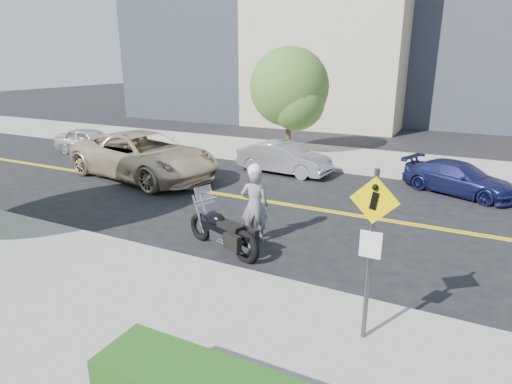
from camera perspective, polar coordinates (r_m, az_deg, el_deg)
The scene contains 11 objects.
ground_plane at distance 14.65m, azimuth 3.67°, elevation -1.61°, with size 120.00×120.00×0.00m, color black.
sidewalk_near at distance 8.87m, azimuth -16.55°, elevation -15.27°, with size 60.00×5.00×0.15m, color #9E9B91.
sidewalk_far at distance 21.49m, azimuth 11.61°, elevation 4.42°, with size 60.00×5.00×0.15m, color #9E9B91.
pedestrian_sign at distance 7.14m, azimuth 15.10°, elevation -6.30°, with size 0.78×0.08×3.00m.
motorcyclist at distance 11.39m, azimuth -0.19°, elevation -1.50°, with size 0.86×0.71×2.15m.
motorcycle at distance 10.95m, azimuth -4.53°, elevation -3.96°, with size 2.56×0.78×1.56m, color black, non-canonical shape.
suv at distance 18.28m, azimuth -14.68°, elevation 4.74°, with size 3.12×6.76×1.88m, color beige.
parked_car_white at distance 24.04m, azimuth -21.25°, elevation 6.37°, with size 1.56×3.88×1.32m, color beige.
parked_car_silver at distance 18.49m, azimuth 3.74°, elevation 4.57°, with size 1.42×4.08×1.35m, color #9FA3A6.
parked_car_blue at distance 17.29m, azimuth 25.41°, elevation 1.68°, with size 1.63×4.01×1.16m, color navy.
tree_far_a at distance 21.94m, azimuth 4.46°, elevation 13.76°, with size 3.93×3.93×5.37m.
Camera 1 is at (5.39, -12.77, 4.75)m, focal length 30.00 mm.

